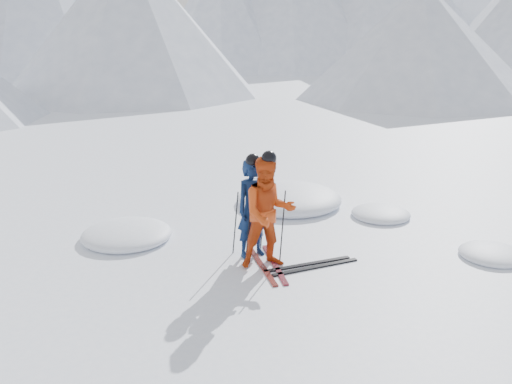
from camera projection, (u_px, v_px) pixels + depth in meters
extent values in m
plane|color=white|center=(360.00, 246.00, 10.57)|extent=(160.00, 160.00, 0.00)
cone|color=#B2BCD1|center=(116.00, 7.00, 55.48)|extent=(17.69, 17.69, 11.93)
cone|color=#B2BCD1|center=(221.00, 11.00, 50.47)|extent=(19.63, 19.63, 10.85)
cone|color=silver|center=(471.00, 13.00, 58.03)|extent=(24.45, 24.45, 10.76)
cone|color=#B2BCD1|center=(419.00, 41.00, 30.80)|extent=(14.00, 14.00, 6.50)
cone|color=#B2BCD1|center=(129.00, 19.00, 32.61)|extent=(16.00, 16.00, 9.00)
imported|color=#0C1F4A|center=(253.00, 209.00, 9.90)|extent=(0.79, 0.66, 1.85)
imported|color=#C43D0F|center=(269.00, 213.00, 9.44)|extent=(0.98, 0.77, 2.00)
cylinder|color=black|center=(235.00, 223.00, 10.07)|extent=(0.12, 0.09, 1.23)
cylinder|color=black|center=(263.00, 219.00, 10.28)|extent=(0.12, 0.07, 1.23)
cylinder|color=black|center=(249.00, 227.00, 9.71)|extent=(0.13, 0.10, 1.33)
cylinder|color=black|center=(283.00, 226.00, 9.74)|extent=(0.13, 0.09, 1.33)
cube|color=black|center=(262.00, 265.00, 9.71)|extent=(0.17, 1.70, 0.03)
cube|color=black|center=(275.00, 264.00, 9.76)|extent=(0.13, 1.70, 0.03)
cube|color=black|center=(308.00, 264.00, 9.75)|extent=(1.69, 0.34, 0.03)
cube|color=black|center=(316.00, 267.00, 9.63)|extent=(1.69, 0.40, 0.03)
ellipsoid|color=white|center=(127.00, 238.00, 10.97)|extent=(1.82, 1.82, 0.40)
ellipsoid|color=white|center=(381.00, 216.00, 12.23)|extent=(1.32, 1.32, 0.29)
ellipsoid|color=white|center=(289.00, 203.00, 13.13)|extent=(2.53, 2.53, 0.56)
ellipsoid|color=white|center=(491.00, 257.00, 10.10)|extent=(1.20, 1.20, 0.26)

